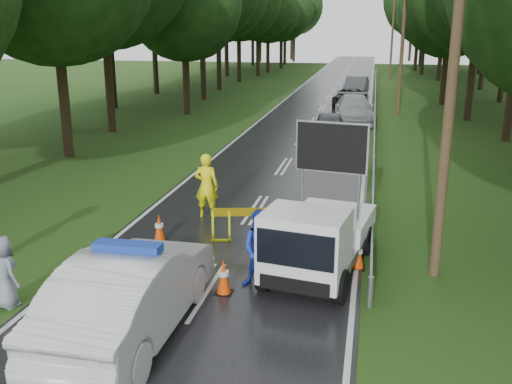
% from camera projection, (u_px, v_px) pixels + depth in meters
% --- Properties ---
extents(ground, '(160.00, 160.00, 0.00)m').
position_uv_depth(ground, '(202.00, 292.00, 12.84)').
color(ground, '#1B4012').
rests_on(ground, ground).
extents(road, '(7.00, 140.00, 0.02)m').
position_uv_depth(road, '(322.00, 108.00, 41.04)').
color(road, black).
rests_on(road, ground).
extents(guardrail, '(0.12, 60.06, 0.70)m').
position_uv_depth(guardrail, '(375.00, 102.00, 39.86)').
color(guardrail, gray).
rests_on(guardrail, ground).
extents(utility_pole_near, '(1.40, 0.24, 10.00)m').
position_uv_depth(utility_pole_near, '(454.00, 59.00, 12.29)').
color(utility_pole_near, '#40311E').
rests_on(utility_pole_near, ground).
extents(utility_pole_mid, '(1.40, 0.24, 10.00)m').
position_uv_depth(utility_pole_mid, '(403.00, 36.00, 36.73)').
color(utility_pole_mid, '#40311E').
rests_on(utility_pole_mid, ground).
extents(utility_pole_far, '(1.40, 0.24, 10.00)m').
position_uv_depth(utility_pole_far, '(393.00, 31.00, 61.17)').
color(utility_pole_far, '#40311E').
rests_on(utility_pole_far, ground).
extents(police_sedan, '(1.86, 5.23, 1.89)m').
position_uv_depth(police_sedan, '(131.00, 293.00, 10.87)').
color(police_sedan, silver).
rests_on(police_sedan, ground).
extents(work_truck, '(2.60, 4.62, 3.48)m').
position_uv_depth(work_truck, '(317.00, 238.00, 13.47)').
color(work_truck, gray).
rests_on(work_truck, ground).
extents(barrier, '(2.30, 0.60, 0.98)m').
position_uv_depth(barrier, '(254.00, 216.00, 15.61)').
color(barrier, '#E0ED0C').
rests_on(barrier, ground).
extents(officer, '(0.75, 0.51, 2.03)m').
position_uv_depth(officer, '(206.00, 186.00, 17.51)').
color(officer, '#FEFF0D').
rests_on(officer, ground).
extents(civilian, '(0.90, 0.71, 1.85)m').
position_uv_depth(civilian, '(261.00, 249.00, 12.81)').
color(civilian, '#1931A7').
rests_on(civilian, ground).
extents(bystander_right, '(0.92, 0.79, 1.58)m').
position_uv_depth(bystander_right, '(4.00, 272.00, 11.95)').
color(bystander_right, gray).
rests_on(bystander_right, ground).
extents(queue_car_first, '(2.00, 4.26, 1.41)m').
position_uv_depth(queue_car_first, '(329.00, 127.00, 29.48)').
color(queue_car_first, '#3A3D41').
rests_on(queue_car_first, ground).
extents(queue_car_second, '(2.75, 5.74, 1.61)m').
position_uv_depth(queue_car_second, '(354.00, 109.00, 34.89)').
color(queue_car_second, '#95989C').
rests_on(queue_car_second, ground).
extents(queue_car_third, '(2.36, 4.70, 1.28)m').
position_uv_depth(queue_car_third, '(349.00, 98.00, 41.77)').
color(queue_car_third, black).
rests_on(queue_car_third, ground).
extents(queue_car_fourth, '(2.05, 5.01, 1.61)m').
position_uv_depth(queue_car_fourth, '(356.00, 87.00, 47.47)').
color(queue_car_fourth, '#3A3C40').
rests_on(queue_car_fourth, ground).
extents(cone_center, '(0.39, 0.39, 0.83)m').
position_uv_depth(cone_center, '(224.00, 277.00, 12.63)').
color(cone_center, black).
rests_on(cone_center, ground).
extents(cone_far, '(0.31, 0.31, 0.67)m').
position_uv_depth(cone_far, '(255.00, 241.00, 14.97)').
color(cone_far, black).
rests_on(cone_far, ground).
extents(cone_left_mid, '(0.38, 0.38, 0.81)m').
position_uv_depth(cone_left_mid, '(159.00, 229.00, 15.67)').
color(cone_left_mid, black).
rests_on(cone_left_mid, ground).
extents(cone_right, '(0.36, 0.36, 0.76)m').
position_uv_depth(cone_right, '(358.00, 254.00, 13.96)').
color(cone_right, black).
rests_on(cone_right, ground).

